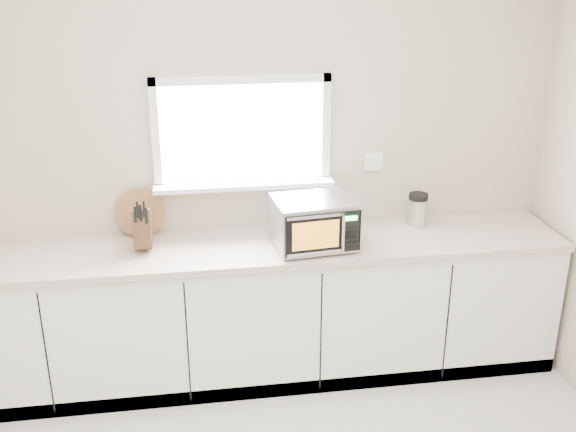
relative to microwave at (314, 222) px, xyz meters
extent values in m
cube|color=beige|center=(-0.39, 0.40, 0.27)|extent=(4.00, 0.02, 2.70)
cube|color=white|center=(-0.39, 0.38, 0.47)|extent=(1.00, 0.02, 0.60)
cube|color=white|center=(-0.39, 0.32, 0.15)|extent=(1.12, 0.16, 0.03)
cube|color=white|center=(-0.39, 0.37, 0.80)|extent=(1.10, 0.04, 0.05)
cube|color=white|center=(-0.39, 0.37, 0.15)|extent=(1.10, 0.04, 0.05)
cube|color=white|center=(-0.91, 0.37, 0.47)|extent=(0.05, 0.04, 0.70)
cube|color=white|center=(0.14, 0.37, 0.47)|extent=(0.05, 0.04, 0.70)
cube|color=white|center=(0.46, 0.39, 0.24)|extent=(0.12, 0.01, 0.12)
cube|color=white|center=(-0.39, 0.10, -0.64)|extent=(3.92, 0.60, 0.88)
cube|color=beige|center=(-0.39, 0.09, -0.18)|extent=(3.92, 0.64, 0.04)
cylinder|color=black|center=(-0.18, -0.16, -0.15)|extent=(0.02, 0.02, 0.01)
cylinder|color=black|center=(-0.21, 0.13, -0.15)|extent=(0.02, 0.02, 0.01)
cylinder|color=black|center=(0.21, -0.11, -0.15)|extent=(0.02, 0.02, 0.01)
cylinder|color=black|center=(0.18, 0.17, -0.15)|extent=(0.02, 0.02, 0.01)
cube|color=#B4B7BB|center=(0.00, 0.01, 0.00)|extent=(0.51, 0.41, 0.28)
cube|color=black|center=(0.02, -0.18, 0.00)|extent=(0.45, 0.06, 0.25)
cube|color=orange|center=(-0.03, -0.19, 0.00)|extent=(0.28, 0.03, 0.17)
cylinder|color=silver|center=(0.13, -0.19, 0.00)|extent=(0.02, 0.02, 0.22)
cube|color=black|center=(0.18, -0.16, 0.00)|extent=(0.11, 0.02, 0.24)
cube|color=#19FF33|center=(0.18, -0.17, 0.08)|extent=(0.08, 0.01, 0.03)
cube|color=silver|center=(0.00, 0.01, 0.14)|extent=(0.51, 0.41, 0.01)
cube|color=#4F351C|center=(-1.02, 0.13, -0.03)|extent=(0.11, 0.22, 0.27)
cube|color=black|center=(-1.05, 0.07, 0.08)|extent=(0.02, 0.04, 0.10)
cube|color=black|center=(-1.02, 0.07, 0.09)|extent=(0.02, 0.04, 0.10)
cube|color=black|center=(-0.98, 0.07, 0.07)|extent=(0.02, 0.04, 0.10)
cube|color=black|center=(-1.03, 0.07, 0.11)|extent=(0.02, 0.04, 0.10)
cube|color=black|center=(-1.00, 0.07, 0.11)|extent=(0.02, 0.04, 0.10)
cylinder|color=brown|center=(-1.04, 0.34, -0.01)|extent=(0.31, 0.07, 0.30)
cylinder|color=#B4B7BB|center=(0.73, 0.24, -0.07)|extent=(0.13, 0.13, 0.18)
cylinder|color=black|center=(0.73, 0.24, 0.04)|extent=(0.13, 0.13, 0.04)
camera|label=1|loc=(-0.72, -3.67, 1.49)|focal=42.00mm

